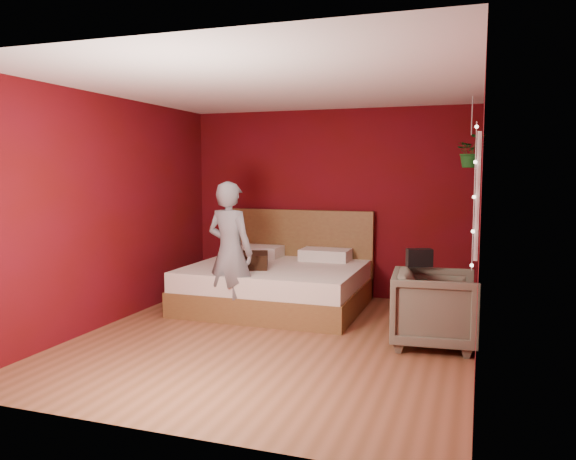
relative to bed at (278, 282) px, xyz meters
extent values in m
plane|color=brown|center=(0.45, -1.37, -0.31)|extent=(4.50, 4.50, 0.00)
cube|color=#550914|center=(0.45, 0.89, 0.99)|extent=(4.00, 0.02, 2.60)
cube|color=#550914|center=(0.45, -3.63, 0.99)|extent=(4.00, 0.02, 2.60)
cube|color=#550914|center=(-1.56, -1.37, 0.99)|extent=(0.02, 4.50, 2.60)
cube|color=#550914|center=(2.46, -1.37, 0.99)|extent=(0.02, 4.50, 2.60)
cube|color=white|center=(0.45, -1.37, 2.30)|extent=(4.00, 4.50, 0.02)
cube|color=white|center=(2.42, -0.47, 1.19)|extent=(0.04, 0.97, 1.27)
cube|color=black|center=(2.41, -0.47, 1.19)|extent=(0.02, 0.85, 1.15)
cube|color=white|center=(2.40, -0.47, 1.19)|extent=(0.03, 0.05, 1.15)
cube|color=white|center=(2.40, -0.47, 1.19)|extent=(0.03, 0.85, 0.05)
cylinder|color=silver|center=(2.39, -1.00, 1.19)|extent=(0.01, 0.01, 1.45)
sphere|color=#FFF2CC|center=(2.39, -1.00, 0.51)|extent=(0.04, 0.04, 0.04)
sphere|color=#FFF2CC|center=(2.39, -1.00, 0.85)|extent=(0.04, 0.04, 0.04)
sphere|color=#FFF2CC|center=(2.39, -1.00, 1.19)|extent=(0.04, 0.04, 0.04)
sphere|color=#FFF2CC|center=(2.39, -1.00, 1.52)|extent=(0.04, 0.04, 0.04)
sphere|color=#FFF2CC|center=(2.39, -1.00, 1.86)|extent=(0.04, 0.04, 0.04)
cube|color=brown|center=(0.00, -0.10, -0.16)|extent=(2.19, 1.86, 0.31)
cube|color=white|center=(0.00, -0.10, 0.11)|extent=(2.14, 1.82, 0.24)
cube|color=brown|center=(0.00, 0.78, 0.29)|extent=(2.19, 0.09, 1.20)
cube|color=silver|center=(-0.49, 0.52, 0.31)|extent=(0.66, 0.42, 0.15)
cube|color=silver|center=(0.49, 0.52, 0.31)|extent=(0.66, 0.42, 0.15)
imported|color=slate|center=(-0.28, -0.87, 0.50)|extent=(0.66, 0.50, 1.63)
imported|color=#63614E|center=(2.05, -1.07, 0.07)|extent=(0.90, 0.88, 0.76)
cube|color=black|center=(1.87, -0.83, 0.54)|extent=(0.29, 0.21, 0.19)
cube|color=black|center=(-0.29, -0.34, 0.32)|extent=(0.65, 0.65, 0.18)
cylinder|color=silver|center=(2.33, 0.11, 2.07)|extent=(0.01, 0.01, 0.44)
imported|color=#1E611B|center=(2.33, 0.11, 1.66)|extent=(0.40, 0.37, 0.37)
camera|label=1|loc=(2.45, -6.75, 1.44)|focal=35.00mm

